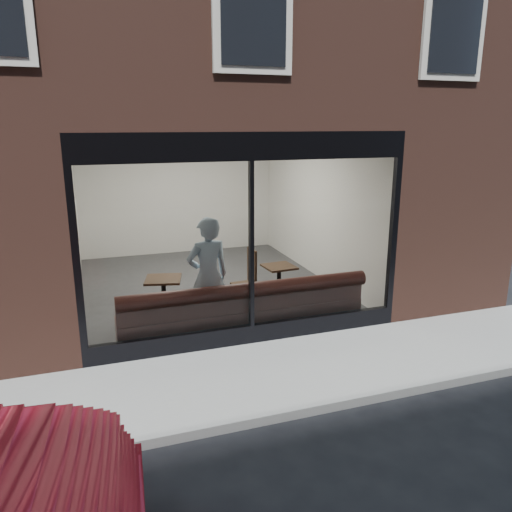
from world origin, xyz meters
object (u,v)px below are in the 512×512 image
object	(u,v)px
banquette	(244,320)
cafe_table_right	(279,267)
person	(208,276)
cafe_chair_right	(243,285)
cafe_table_left	(163,279)

from	to	relation	value
banquette	cafe_table_right	bearing A→B (deg)	45.62
person	cafe_chair_right	world-z (taller)	person
banquette	cafe_table_left	size ratio (longest dim) A/B	6.75
cafe_table_right	cafe_chair_right	world-z (taller)	cafe_table_right
banquette	cafe_chair_right	bearing A→B (deg)	72.68
cafe_table_left	cafe_table_right	bearing A→B (deg)	1.95
cafe_table_left	cafe_chair_right	distance (m)	1.87
banquette	cafe_chair_right	size ratio (longest dim) A/B	9.79
banquette	person	world-z (taller)	person
person	cafe_table_right	world-z (taller)	person
person	cafe_table_right	xyz separation A→B (m)	(1.55, 0.84, -0.22)
cafe_table_right	person	bearing A→B (deg)	-151.58
banquette	cafe_table_right	xyz separation A→B (m)	(1.03, 1.05, 0.52)
person	cafe_chair_right	size ratio (longest dim) A/B	4.70
cafe_table_left	cafe_table_right	distance (m)	2.16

